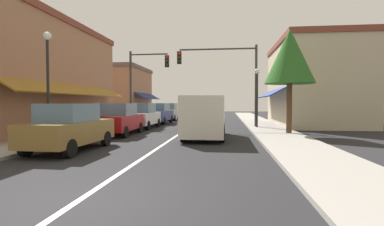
% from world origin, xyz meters
% --- Properties ---
extents(ground_plane, '(80.00, 80.00, 0.00)m').
position_xyz_m(ground_plane, '(0.00, 18.00, 0.00)').
color(ground_plane, black).
extents(sidewalk_left, '(2.60, 56.00, 0.12)m').
position_xyz_m(sidewalk_left, '(-5.50, 18.00, 0.06)').
color(sidewalk_left, gray).
rests_on(sidewalk_left, ground).
extents(sidewalk_right, '(2.60, 56.00, 0.12)m').
position_xyz_m(sidewalk_right, '(5.50, 18.00, 0.06)').
color(sidewalk_right, gray).
rests_on(sidewalk_right, ground).
extents(lane_center_stripe, '(0.14, 52.00, 0.01)m').
position_xyz_m(lane_center_stripe, '(0.00, 18.00, 0.00)').
color(lane_center_stripe, silver).
rests_on(lane_center_stripe, ground).
extents(storefront_left_block, '(5.59, 14.20, 6.97)m').
position_xyz_m(storefront_left_block, '(-8.94, 12.00, 3.48)').
color(storefront_left_block, '#9E6B4C').
rests_on(storefront_left_block, ground).
extents(storefront_right_block, '(7.05, 10.20, 6.70)m').
position_xyz_m(storefront_right_block, '(9.66, 20.00, 3.36)').
color(storefront_right_block, '#BCAD8E').
rests_on(storefront_right_block, ground).
extents(storefront_far_left, '(5.96, 8.20, 5.91)m').
position_xyz_m(storefront_far_left, '(-9.11, 28.00, 2.96)').
color(storefront_far_left, '#9E6B4C').
rests_on(storefront_far_left, ground).
extents(parked_car_nearest_left, '(1.87, 4.14, 1.77)m').
position_xyz_m(parked_car_nearest_left, '(-3.12, 5.61, 0.88)').
color(parked_car_nearest_left, brown).
rests_on(parked_car_nearest_left, ground).
extents(parked_car_second_left, '(1.83, 4.12, 1.77)m').
position_xyz_m(parked_car_second_left, '(-3.26, 11.03, 0.88)').
color(parked_car_second_left, maroon).
rests_on(parked_car_second_left, ground).
extents(parked_car_third_left, '(1.84, 4.13, 1.77)m').
position_xyz_m(parked_car_third_left, '(-3.22, 15.41, 0.88)').
color(parked_car_third_left, silver).
rests_on(parked_car_third_left, ground).
extents(parked_car_far_left, '(1.88, 4.15, 1.77)m').
position_xyz_m(parked_car_far_left, '(-3.11, 20.02, 0.88)').
color(parked_car_far_left, navy).
rests_on(parked_car_far_left, ground).
extents(parked_car_distant_left, '(1.80, 4.11, 1.77)m').
position_xyz_m(parked_car_distant_left, '(-3.24, 25.23, 0.88)').
color(parked_car_distant_left, '#B7BABF').
rests_on(parked_car_distant_left, ground).
extents(van_in_lane, '(2.00, 5.18, 2.12)m').
position_xyz_m(van_in_lane, '(1.61, 10.19, 1.15)').
color(van_in_lane, beige).
rests_on(van_in_lane, ground).
extents(traffic_signal_mast_arm, '(5.75, 0.50, 5.93)m').
position_xyz_m(traffic_signal_mast_arm, '(2.83, 16.56, 4.08)').
color(traffic_signal_mast_arm, '#333333').
rests_on(traffic_signal_mast_arm, ground).
extents(traffic_signal_left_corner, '(3.19, 0.50, 5.84)m').
position_xyz_m(traffic_signal_left_corner, '(-3.79, 17.64, 3.85)').
color(traffic_signal_left_corner, '#333333').
rests_on(traffic_signal_left_corner, ground).
extents(street_lamp_left_near, '(0.36, 0.36, 4.87)m').
position_xyz_m(street_lamp_left_near, '(-5.03, 7.27, 3.27)').
color(street_lamp_left_near, black).
rests_on(street_lamp_left_near, ground).
extents(street_lamp_right_mid, '(0.36, 0.36, 4.16)m').
position_xyz_m(street_lamp_right_mid, '(4.81, 15.92, 2.86)').
color(street_lamp_right_mid, black).
rests_on(street_lamp_right_mid, ground).
extents(tree_right_near, '(2.76, 2.76, 5.91)m').
position_xyz_m(tree_right_near, '(6.17, 12.12, 4.36)').
color(tree_right_near, '#4C331E').
rests_on(tree_right_near, ground).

